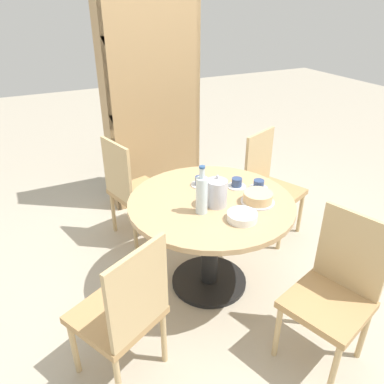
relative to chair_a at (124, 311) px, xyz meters
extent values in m
plane|color=#B2A893|center=(0.78, 0.48, -0.48)|extent=(14.00, 14.00, 0.00)
cylinder|color=black|center=(0.78, 0.48, -0.47)|extent=(0.57, 0.57, 0.03)
cylinder|color=black|center=(0.78, 0.48, -0.12)|extent=(0.13, 0.13, 0.66)
cylinder|color=tan|center=(0.78, 0.48, 0.22)|extent=(1.14, 1.14, 0.04)
cylinder|color=tan|center=(0.05, 0.30, -0.29)|extent=(0.03, 0.03, 0.40)
cylinder|color=tan|center=(-0.27, 0.14, -0.29)|extent=(0.03, 0.03, 0.40)
cylinder|color=tan|center=(0.21, -0.02, -0.29)|extent=(0.03, 0.03, 0.40)
cylinder|color=tan|center=(-0.11, -0.18, -0.29)|extent=(0.03, 0.03, 0.40)
cube|color=tan|center=(-0.03, 0.06, -0.07)|extent=(0.57, 0.57, 0.04)
cube|color=tan|center=(0.06, -0.11, 0.20)|extent=(0.37, 0.21, 0.49)
cylinder|color=tan|center=(0.83, -0.27, -0.29)|extent=(0.03, 0.03, 0.40)
cylinder|color=tan|center=(0.94, -0.62, -0.29)|extent=(0.03, 0.03, 0.40)
cylinder|color=tan|center=(1.18, -0.16, -0.29)|extent=(0.03, 0.03, 0.40)
cylinder|color=tan|center=(1.29, -0.51, -0.29)|extent=(0.03, 0.03, 0.40)
cube|color=tan|center=(1.06, -0.39, -0.07)|extent=(0.53, 0.53, 0.04)
cube|color=tan|center=(1.25, -0.33, 0.20)|extent=(0.15, 0.39, 0.49)
cylinder|color=tan|center=(1.53, 0.59, -0.29)|extent=(0.03, 0.03, 0.40)
cylinder|color=tan|center=(1.86, 0.73, -0.29)|extent=(0.03, 0.03, 0.40)
cylinder|color=tan|center=(1.39, 0.93, -0.29)|extent=(0.03, 0.03, 0.40)
cylinder|color=tan|center=(1.72, 1.06, -0.29)|extent=(0.03, 0.03, 0.40)
cube|color=tan|center=(1.62, 0.83, -0.07)|extent=(0.55, 0.55, 0.04)
cube|color=tan|center=(1.55, 1.01, 0.20)|extent=(0.38, 0.18, 0.49)
cylinder|color=tan|center=(0.77, 1.23, -0.29)|extent=(0.03, 0.03, 0.40)
cylinder|color=tan|center=(0.67, 1.58, -0.29)|extent=(0.03, 0.03, 0.40)
cylinder|color=tan|center=(0.42, 1.14, -0.29)|extent=(0.03, 0.03, 0.40)
cylinder|color=tan|center=(0.33, 1.49, -0.29)|extent=(0.03, 0.03, 0.40)
cube|color=tan|center=(0.55, 1.36, -0.07)|extent=(0.51, 0.51, 0.04)
cube|color=tan|center=(0.36, 1.31, 0.20)|extent=(0.13, 0.39, 0.49)
cube|color=tan|center=(1.36, 1.97, 0.51)|extent=(0.04, 0.28, 1.99)
cube|color=tan|center=(0.47, 1.97, 0.51)|extent=(0.04, 0.28, 1.99)
cube|color=tan|center=(0.92, 1.84, 0.51)|extent=(0.93, 0.02, 1.99)
cube|color=tan|center=(0.92, 1.97, -0.47)|extent=(0.85, 0.27, 0.04)
cube|color=tan|center=(0.92, 1.97, 0.18)|extent=(0.85, 0.27, 0.04)
cube|color=tan|center=(0.92, 1.97, 0.85)|extent=(0.85, 0.27, 0.04)
cube|color=#234793|center=(1.17, 1.96, -0.22)|extent=(0.34, 0.21, 0.45)
cube|color=black|center=(0.66, 1.96, -0.23)|extent=(0.34, 0.21, 0.44)
cube|color=#28703D|center=(1.14, 1.96, 0.45)|extent=(0.40, 0.21, 0.50)
cube|color=gold|center=(0.69, 1.96, 0.47)|extent=(0.40, 0.21, 0.55)
cube|color=#703384|center=(1.16, 1.96, 1.16)|extent=(0.36, 0.21, 0.59)
cube|color=#B72D28|center=(0.67, 1.96, 1.09)|extent=(0.36, 0.21, 0.44)
cylinder|color=silver|center=(0.78, 0.41, 0.33)|extent=(0.14, 0.14, 0.18)
cone|color=silver|center=(0.78, 0.41, 0.43)|extent=(0.12, 0.12, 0.02)
sphere|color=silver|center=(0.78, 0.41, 0.45)|extent=(0.02, 0.02, 0.02)
cylinder|color=silver|center=(0.65, 0.37, 0.36)|extent=(0.08, 0.08, 0.24)
cylinder|color=silver|center=(0.65, 0.37, 0.52)|extent=(0.03, 0.03, 0.07)
cylinder|color=#2D5184|center=(0.65, 0.37, 0.56)|extent=(0.04, 0.04, 0.01)
cylinder|color=silver|center=(1.05, 0.31, 0.25)|extent=(0.23, 0.23, 0.01)
cylinder|color=#DBB784|center=(1.05, 0.31, 0.29)|extent=(0.20, 0.20, 0.06)
cylinder|color=silver|center=(1.17, 0.47, 0.25)|extent=(0.14, 0.14, 0.01)
cylinder|color=#334775|center=(1.17, 0.47, 0.28)|extent=(0.08, 0.08, 0.06)
cylinder|color=silver|center=(0.82, 0.71, 0.25)|extent=(0.14, 0.14, 0.01)
cylinder|color=#334775|center=(0.82, 0.71, 0.28)|extent=(0.08, 0.08, 0.06)
cylinder|color=silver|center=(1.04, 0.57, 0.25)|extent=(0.14, 0.14, 0.01)
cylinder|color=#334775|center=(1.04, 0.57, 0.28)|extent=(0.08, 0.08, 0.06)
cylinder|color=white|center=(0.83, 0.17, 0.25)|extent=(0.19, 0.19, 0.01)
cylinder|color=white|center=(0.83, 0.17, 0.26)|extent=(0.19, 0.19, 0.01)
cylinder|color=white|center=(0.83, 0.17, 0.27)|extent=(0.19, 0.19, 0.01)
cylinder|color=white|center=(0.83, 0.17, 0.28)|extent=(0.19, 0.19, 0.01)
cylinder|color=white|center=(0.83, 0.17, 0.29)|extent=(0.19, 0.19, 0.01)
camera|label=1|loc=(-0.31, -1.46, 1.49)|focal=35.00mm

